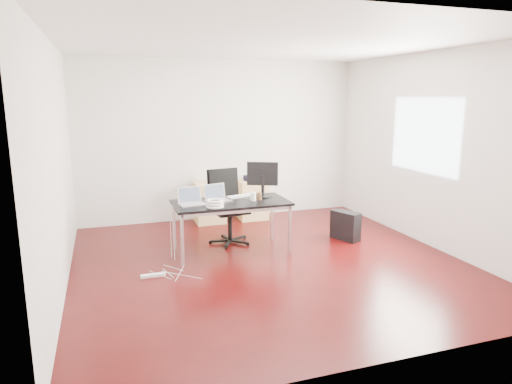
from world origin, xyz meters
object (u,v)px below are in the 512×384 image
object	(u,v)px
filing_cabinet_left	(209,202)
pc_tower	(345,226)
office_chair	(227,203)
filing_cabinet_right	(252,199)
desk	(231,205)

from	to	relation	value
filing_cabinet_left	pc_tower	bearing A→B (deg)	-43.17
office_chair	filing_cabinet_right	distance (m)	1.42
filing_cabinet_left	filing_cabinet_right	distance (m)	0.78
filing_cabinet_right	office_chair	bearing A→B (deg)	-122.98
pc_tower	filing_cabinet_left	bearing A→B (deg)	113.83
filing_cabinet_right	pc_tower	distance (m)	1.93
office_chair	filing_cabinet_left	distance (m)	1.20
filing_cabinet_right	pc_tower	bearing A→B (deg)	-59.27
desk	office_chair	bearing A→B (deg)	80.86
pc_tower	filing_cabinet_right	bearing A→B (deg)	97.73
filing_cabinet_left	pc_tower	distance (m)	2.42
filing_cabinet_right	filing_cabinet_left	bearing A→B (deg)	180.00
filing_cabinet_left	office_chair	bearing A→B (deg)	-89.16
office_chair	pc_tower	world-z (taller)	office_chair
desk	filing_cabinet_right	bearing A→B (deg)	62.98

